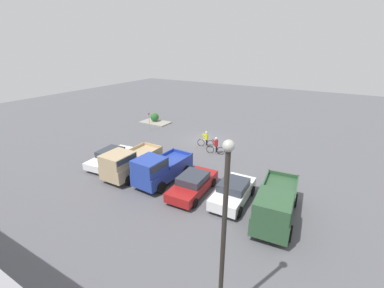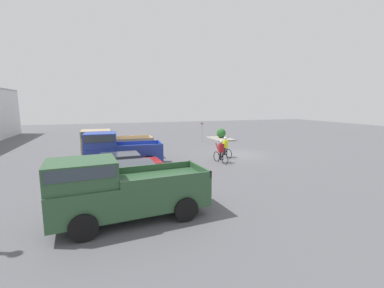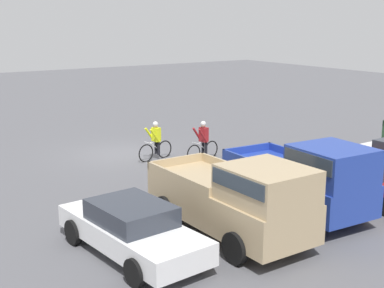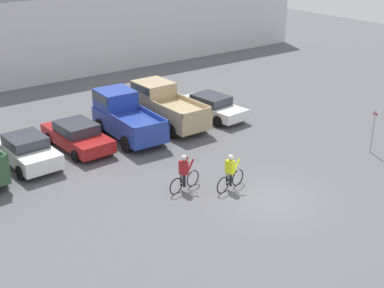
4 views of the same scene
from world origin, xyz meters
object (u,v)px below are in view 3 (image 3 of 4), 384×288
(pickup_truck_2, at_px, (238,198))
(sedan_1, at_px, (366,178))
(pickup_truck_1, at_px, (307,178))
(cyclist_1, at_px, (203,141))
(cyclist_0, at_px, (156,141))
(sedan_2, at_px, (132,228))

(pickup_truck_2, bearing_deg, sedan_1, -176.85)
(pickup_truck_1, height_order, cyclist_1, pickup_truck_1)
(pickup_truck_1, distance_m, cyclist_0, 8.22)
(cyclist_1, bearing_deg, pickup_truck_1, 80.34)
(sedan_2, bearing_deg, cyclist_1, -135.71)
(pickup_truck_2, height_order, sedan_2, pickup_truck_2)
(sedan_2, relative_size, cyclist_1, 2.66)
(sedan_1, height_order, cyclist_0, cyclist_0)
(sedan_2, height_order, cyclist_1, cyclist_1)
(sedan_1, bearing_deg, sedan_2, -2.66)
(pickup_truck_2, bearing_deg, cyclist_0, -105.53)
(pickup_truck_2, distance_m, cyclist_1, 8.33)
(sedan_2, xyz_separation_m, cyclist_1, (-6.78, -6.61, 0.12))
(sedan_1, xyz_separation_m, cyclist_0, (3.25, -8.13, 0.10))
(pickup_truck_1, xyz_separation_m, cyclist_0, (0.43, -8.20, -0.39))
(pickup_truck_2, xyz_separation_m, cyclist_1, (-3.97, -7.31, -0.34))
(pickup_truck_2, height_order, cyclist_0, pickup_truck_2)
(sedan_1, distance_m, sedan_2, 8.41)
(sedan_1, relative_size, cyclist_0, 2.65)
(pickup_truck_1, xyz_separation_m, pickup_truck_2, (2.77, 0.23, -0.04))
(pickup_truck_2, xyz_separation_m, cyclist_0, (-2.34, -8.43, -0.36))
(pickup_truck_2, distance_m, sedan_2, 2.93)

